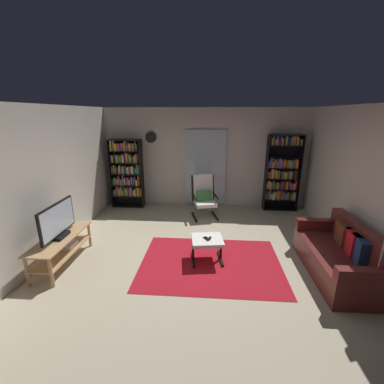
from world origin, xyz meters
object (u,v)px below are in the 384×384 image
Objects in this scene: ottoman at (207,242)px; lounge_armchair at (204,195)px; leather_sofa at (341,257)px; tv_stand at (62,245)px; bookshelf_near_sofa at (282,172)px; tv_remote at (209,239)px; wall_clock at (151,137)px; cell_phone at (207,239)px; television at (58,222)px; bookshelf_near_tv at (127,172)px.

lounge_armchair is at bearing 93.23° from ottoman.
tv_stand is at bearing -179.85° from leather_sofa.
bookshelf_near_sofa is 3.29m from tv_remote.
bookshelf_near_sofa reaches higher than ottoman.
leather_sofa is at bearing -45.85° from lounge_armchair.
lounge_armchair is at bearing -162.55° from bookshelf_near_sofa.
tv_remote is at bearing -85.92° from lounge_armchair.
cell_phone is at bearing -61.34° from wall_clock.
tv_remote is at bearing -36.88° from ottoman.
bookshelf_near_sofa is 1.15× the size of leather_sofa.
television is 0.51× the size of bookshelf_near_tv.
wall_clock reaches higher than bookshelf_near_sofa.
cell_phone is (2.42, 0.24, 0.09)m from tv_stand.
ottoman is at bearing 6.55° from television.
bookshelf_near_tv reaches higher than lounge_armchair.
cell_phone is at bearing 173.76° from leather_sofa.
bookshelf_near_tv is at bearing 151.72° from tv_remote.
bookshelf_near_sofa is (4.29, 2.91, 0.67)m from tv_stand.
leather_sofa is 11.83× the size of tv_remote.
bookshelf_near_sofa is 1.92× the size of lounge_armchair.
leather_sofa is at bearing 15.05° from tv_remote.
tv_remote is (2.46, 0.25, -0.35)m from television.
tv_stand is at bearing -153.38° from tv_remote.
ottoman is at bearing -125.07° from bookshelf_near_sofa.
lounge_armchair is 2.06m from tv_remote.
tv_stand is 2.47m from tv_remote.
bookshelf_near_tv reaches higher than cell_phone.
wall_clock is at bearing 82.80° from cell_phone.
tv_stand is at bearing -135.31° from lounge_armchair.
wall_clock is at bearing 140.12° from leather_sofa.
television is 3.38m from wall_clock.
television is 2.87m from bookshelf_near_tv.
wall_clock is at bearing 73.96° from tv_stand.
wall_clock is (-3.41, 0.15, 0.85)m from bookshelf_near_sofa.
television is 2.49m from tv_remote.
ottoman is (2.43, 0.26, 0.02)m from tv_stand.
tv_stand is 2.91m from bookshelf_near_tv.
bookshelf_near_sofa is at bearing 19.08° from cell_phone.
ottoman is (0.11, -2.03, -0.19)m from lounge_armchair.
bookshelf_near_tv is (0.24, 2.83, 0.63)m from tv_stand.
bookshelf_near_sofa is at bearing -2.47° from wall_clock.
tv_remote is (2.22, -2.60, -0.54)m from bookshelf_near_tv.
bookshelf_near_tv reaches higher than television.
tv_remote reaches higher than ottoman.
tv_remote is 1.03× the size of cell_phone.
lounge_armchair reaches higher than tv_stand.
bookshelf_near_sofa reaches higher than bookshelf_near_tv.
cell_phone is at bearing -125.06° from bookshelf_near_sofa.
wall_clock is at bearing 74.10° from television.
bookshelf_near_tv is at bearing 130.38° from ottoman.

